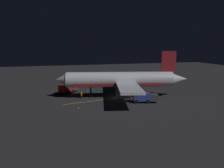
% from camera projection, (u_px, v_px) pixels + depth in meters
% --- Properties ---
extents(ground_plane, '(180.00, 180.00, 0.20)m').
position_uv_depth(ground_plane, '(120.00, 98.00, 55.14)').
color(ground_plane, '#29292C').
extents(apron_guide_stripe, '(4.33, 20.39, 0.01)m').
position_uv_depth(apron_guide_stripe, '(105.00, 99.00, 52.98)').
color(apron_guide_stripe, gold).
rests_on(apron_guide_stripe, ground_plane).
extents(airliner, '(28.26, 32.90, 11.52)m').
position_uv_depth(airliner, '(122.00, 80.00, 54.37)').
color(airliner, silver).
rests_on(airliner, ground_plane).
extents(baggage_truck, '(5.31, 5.85, 2.52)m').
position_uv_depth(baggage_truck, '(68.00, 88.00, 59.71)').
color(baggage_truck, maroon).
rests_on(baggage_truck, ground_plane).
extents(catering_truck, '(3.58, 5.96, 2.25)m').
position_uv_depth(catering_truck, '(144.00, 97.00, 49.98)').
color(catering_truck, navy).
rests_on(catering_truck, ground_plane).
extents(ground_crew_worker, '(0.40, 0.40, 1.74)m').
position_uv_depth(ground_crew_worker, '(81.00, 95.00, 53.63)').
color(ground_crew_worker, black).
rests_on(ground_crew_worker, ground_plane).
extents(traffic_cone_near_left, '(0.50, 0.50, 0.55)m').
position_uv_depth(traffic_cone_near_left, '(78.00, 108.00, 44.93)').
color(traffic_cone_near_left, '#EA590F').
rests_on(traffic_cone_near_left, ground_plane).
extents(traffic_cone_near_right, '(0.50, 0.50, 0.55)m').
position_uv_depth(traffic_cone_near_right, '(88.00, 91.00, 61.01)').
color(traffic_cone_near_right, '#EA590F').
rests_on(traffic_cone_near_right, ground_plane).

